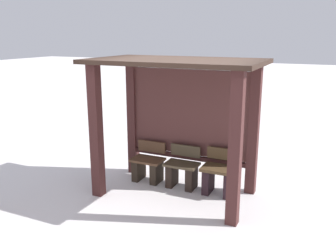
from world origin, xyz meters
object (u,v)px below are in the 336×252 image
Objects in this scene: bench_center_inside at (182,171)px; bench_left_inside at (148,166)px; bus_shelter at (180,101)px; bench_right_inside at (219,177)px.

bench_left_inside is at bearing 179.94° from bench_center_inside.
bench_left_inside is at bearing 171.42° from bus_shelter.
bench_center_inside reaches higher than bench_left_inside.
bus_shelter is 1.25m from bench_center_inside.
bench_left_inside is (-0.67, 0.10, -1.26)m from bus_shelter.
bus_shelter is at bearing -8.58° from bench_left_inside.
bench_right_inside is (0.67, -0.00, 0.02)m from bench_center_inside.
bench_right_inside is at bearing -0.07° from bench_left_inside.
bus_shelter reaches higher than bench_center_inside.
bus_shelter is at bearing -171.56° from bench_right_inside.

